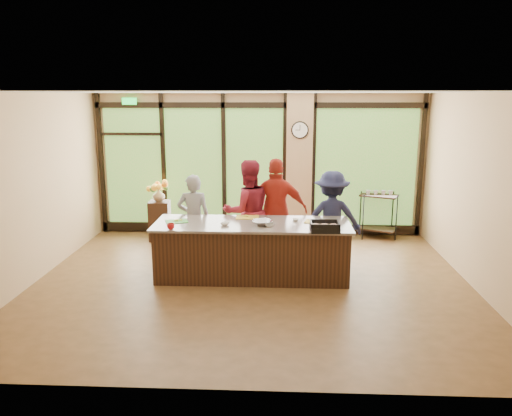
# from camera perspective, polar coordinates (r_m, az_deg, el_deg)

# --- Properties ---
(floor) EXTENTS (7.00, 7.00, 0.00)m
(floor) POSITION_cam_1_polar(r_m,az_deg,el_deg) (8.14, -0.55, -8.54)
(floor) COLOR #4E361B
(floor) RESTS_ON ground
(ceiling) EXTENTS (7.00, 7.00, 0.00)m
(ceiling) POSITION_cam_1_polar(r_m,az_deg,el_deg) (7.58, -0.60, 13.10)
(ceiling) COLOR white
(ceiling) RESTS_ON back_wall
(back_wall) EXTENTS (7.00, 0.00, 7.00)m
(back_wall) POSITION_cam_1_polar(r_m,az_deg,el_deg) (10.67, 0.35, 4.95)
(back_wall) COLOR tan
(back_wall) RESTS_ON floor
(left_wall) EXTENTS (0.00, 6.00, 6.00)m
(left_wall) POSITION_cam_1_polar(r_m,az_deg,el_deg) (8.65, -24.41, 1.93)
(left_wall) COLOR tan
(left_wall) RESTS_ON floor
(right_wall) EXTENTS (0.00, 6.00, 6.00)m
(right_wall) POSITION_cam_1_polar(r_m,az_deg,el_deg) (8.29, 24.36, 1.50)
(right_wall) COLOR tan
(right_wall) RESTS_ON floor
(window_wall) EXTENTS (6.90, 0.12, 3.00)m
(window_wall) POSITION_cam_1_polar(r_m,az_deg,el_deg) (10.64, 1.22, 4.35)
(window_wall) COLOR tan
(window_wall) RESTS_ON floor
(island_base) EXTENTS (3.10, 1.00, 0.88)m
(island_base) POSITION_cam_1_polar(r_m,az_deg,el_deg) (8.27, -0.43, -4.94)
(island_base) COLOR black
(island_base) RESTS_ON floor
(countertop) EXTENTS (3.20, 1.10, 0.04)m
(countertop) POSITION_cam_1_polar(r_m,az_deg,el_deg) (8.14, -0.44, -1.86)
(countertop) COLOR slate
(countertop) RESTS_ON island_base
(wall_clock) EXTENTS (0.36, 0.04, 0.36)m
(wall_clock) POSITION_cam_1_polar(r_m,az_deg,el_deg) (10.46, 5.04, 8.87)
(wall_clock) COLOR black
(wall_clock) RESTS_ON window_wall
(cook_left) EXTENTS (0.61, 0.43, 1.61)m
(cook_left) POSITION_cam_1_polar(r_m,az_deg,el_deg) (8.95, -7.13, -1.25)
(cook_left) COLOR gray
(cook_left) RESTS_ON floor
(cook_midleft) EXTENTS (1.08, 0.96, 1.85)m
(cook_midleft) POSITION_cam_1_polar(r_m,az_deg,el_deg) (8.90, -0.95, -0.40)
(cook_midleft) COLOR maroon
(cook_midleft) RESTS_ON floor
(cook_midright) EXTENTS (1.11, 0.48, 1.87)m
(cook_midright) POSITION_cam_1_polar(r_m,az_deg,el_deg) (8.96, 2.37, -0.27)
(cook_midright) COLOR #9E2518
(cook_midright) RESTS_ON floor
(cook_right) EXTENTS (1.10, 0.66, 1.67)m
(cook_right) POSITION_cam_1_polar(r_m,az_deg,el_deg) (8.91, 8.60, -1.13)
(cook_right) COLOR #191B37
(cook_right) RESTS_ON floor
(roasting_pan) EXTENTS (0.45, 0.36, 0.08)m
(roasting_pan) POSITION_cam_1_polar(r_m,az_deg,el_deg) (7.72, 7.85, -2.35)
(roasting_pan) COLOR black
(roasting_pan) RESTS_ON countertop
(mixing_bowl) EXTENTS (0.39, 0.39, 0.08)m
(mixing_bowl) POSITION_cam_1_polar(r_m,az_deg,el_deg) (8.01, 0.73, -1.68)
(mixing_bowl) COLOR silver
(mixing_bowl) RESTS_ON countertop
(cutting_board_left) EXTENTS (0.42, 0.36, 0.01)m
(cutting_board_left) POSITION_cam_1_polar(r_m,az_deg,el_deg) (8.33, -9.06, -1.51)
(cutting_board_left) COLOR green
(cutting_board_left) RESTS_ON countertop
(cutting_board_center) EXTENTS (0.40, 0.30, 0.01)m
(cutting_board_center) POSITION_cam_1_polar(r_m,az_deg,el_deg) (8.49, -0.98, -1.06)
(cutting_board_center) COLOR gold
(cutting_board_center) RESTS_ON countertop
(cutting_board_right) EXTENTS (0.42, 0.35, 0.01)m
(cutting_board_right) POSITION_cam_1_polar(r_m,az_deg,el_deg) (8.26, 6.91, -1.56)
(cutting_board_right) COLOR gold
(cutting_board_right) RESTS_ON countertop
(prep_bowl_near) EXTENTS (0.18, 0.18, 0.04)m
(prep_bowl_near) POSITION_cam_1_polar(r_m,az_deg,el_deg) (8.00, -3.60, -1.84)
(prep_bowl_near) COLOR white
(prep_bowl_near) RESTS_ON countertop
(prep_bowl_mid) EXTENTS (0.17, 0.17, 0.04)m
(prep_bowl_mid) POSITION_cam_1_polar(r_m,az_deg,el_deg) (7.92, 1.52, -1.98)
(prep_bowl_mid) COLOR white
(prep_bowl_mid) RESTS_ON countertop
(prep_bowl_far) EXTENTS (0.12, 0.12, 0.03)m
(prep_bowl_far) POSITION_cam_1_polar(r_m,az_deg,el_deg) (8.33, 4.56, -1.33)
(prep_bowl_far) COLOR white
(prep_bowl_far) RESTS_ON countertop
(red_ramekin) EXTENTS (0.13, 0.13, 0.09)m
(red_ramekin) POSITION_cam_1_polar(r_m,az_deg,el_deg) (7.86, -9.72, -2.10)
(red_ramekin) COLOR #A81013
(red_ramekin) RESTS_ON countertop
(flower_stand) EXTENTS (0.44, 0.44, 0.82)m
(flower_stand) POSITION_cam_1_polar(r_m,az_deg,el_deg) (10.54, -10.93, -1.42)
(flower_stand) COLOR black
(flower_stand) RESTS_ON floor
(flower_vase) EXTENTS (0.31, 0.31, 0.26)m
(flower_vase) POSITION_cam_1_polar(r_m,az_deg,el_deg) (10.42, -11.06, 1.47)
(flower_vase) COLOR olive
(flower_vase) RESTS_ON flower_stand
(bar_cart) EXTENTS (0.86, 0.69, 1.02)m
(bar_cart) POSITION_cam_1_polar(r_m,az_deg,el_deg) (10.78, 13.81, -0.14)
(bar_cart) COLOR black
(bar_cart) RESTS_ON floor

